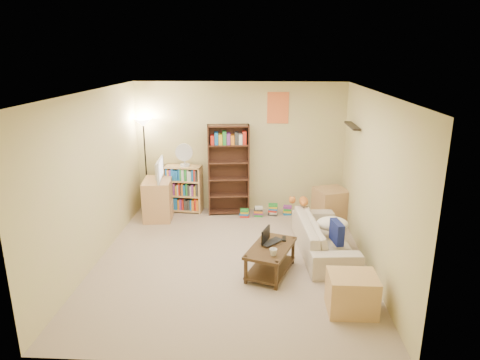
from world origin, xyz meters
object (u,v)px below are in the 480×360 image
(mug, at_px, (273,252))
(floor_lamp, at_px, (144,138))
(end_cabinet, at_px, (352,293))
(tall_bookshelf, at_px, (229,168))
(television, at_px, (156,170))
(tv_stand, at_px, (158,199))
(side_table, at_px, (331,205))
(coffee_table, at_px, (271,256))
(sofa, at_px, (324,236))
(tabby_cat, at_px, (302,201))
(laptop, at_px, (274,243))
(short_bookshelf, at_px, (183,189))
(desk_fan, at_px, (184,155))

(mug, relative_size, floor_lamp, 0.07)
(end_cabinet, bearing_deg, tall_bookshelf, 118.45)
(mug, xyz_separation_m, television, (-2.11, 2.28, 0.49))
(tv_stand, distance_m, side_table, 3.22)
(coffee_table, height_order, tall_bookshelf, tall_bookshelf)
(coffee_table, bearing_deg, sofa, 59.39)
(mug, xyz_separation_m, end_cabinet, (0.93, -0.61, -0.22))
(end_cabinet, bearing_deg, coffee_table, 137.62)
(coffee_table, relative_size, floor_lamp, 0.57)
(tabby_cat, relative_size, side_table, 0.69)
(tv_stand, relative_size, tall_bookshelf, 0.43)
(television, xyz_separation_m, tall_bookshelf, (1.31, 0.32, -0.03))
(laptop, relative_size, short_bookshelf, 0.45)
(television, bearing_deg, floor_lamp, 32.13)
(television, height_order, desk_fan, desk_fan)
(desk_fan, bearing_deg, tv_stand, -144.06)
(desk_fan, relative_size, end_cabinet, 0.78)
(mug, relative_size, tall_bookshelf, 0.07)
(tabby_cat, height_order, mug, tabby_cat)
(sofa, xyz_separation_m, television, (-2.92, 1.31, 0.68))
(side_table, bearing_deg, mug, -115.67)
(laptop, distance_m, end_cabinet, 1.33)
(short_bookshelf, bearing_deg, desk_fan, -36.20)
(side_table, bearing_deg, television, -179.58)
(tv_stand, bearing_deg, mug, -53.34)
(coffee_table, bearing_deg, tall_bookshelf, 127.59)
(laptop, bearing_deg, tv_stand, 89.60)
(coffee_table, xyz_separation_m, floor_lamp, (-2.38, 2.39, 1.19))
(tv_stand, bearing_deg, short_bookshelf, 36.64)
(desk_fan, bearing_deg, side_table, -6.46)
(sofa, height_order, coffee_table, sofa)
(tabby_cat, xyz_separation_m, television, (-2.62, 0.63, 0.34))
(short_bookshelf, xyz_separation_m, side_table, (2.81, -0.36, -0.15))
(tall_bookshelf, bearing_deg, laptop, -76.53)
(television, distance_m, desk_fan, 0.61)
(short_bookshelf, bearing_deg, tabby_cat, -19.57)
(floor_lamp, bearing_deg, laptop, -43.55)
(floor_lamp, distance_m, side_table, 3.72)
(mug, height_order, floor_lamp, floor_lamp)
(desk_fan, xyz_separation_m, end_cabinet, (2.58, -3.23, -0.92))
(tv_stand, height_order, television, television)
(floor_lamp, relative_size, side_table, 2.96)
(laptop, bearing_deg, floor_lamp, 88.22)
(short_bookshelf, xyz_separation_m, end_cabinet, (2.63, -3.27, -0.22))
(laptop, distance_m, tall_bookshelf, 2.45)
(floor_lamp, bearing_deg, coffee_table, -45.13)
(tabby_cat, xyz_separation_m, mug, (-0.51, -1.65, -0.15))
(tall_bookshelf, height_order, end_cabinet, tall_bookshelf)
(laptop, distance_m, desk_fan, 2.91)
(tv_stand, distance_m, tall_bookshelf, 1.45)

